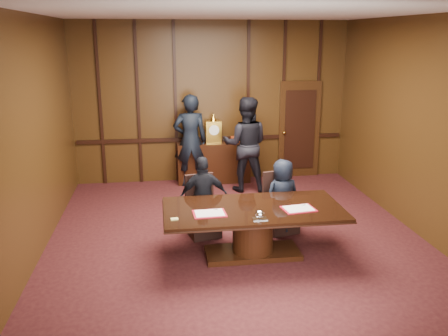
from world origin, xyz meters
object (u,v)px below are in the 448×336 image
Objects in this scene: conference_table at (253,224)px; sideboard at (214,161)px; signatory_right at (282,196)px; witness_left at (190,140)px; signatory_left at (204,197)px; witness_right at (246,144)px.

sideboard is at bearing 92.07° from conference_table.
sideboard is at bearing -88.27° from signatory_right.
signatory_right is at bearing 114.00° from witness_left.
witness_left is at bearing -93.31° from signatory_left.
signatory_left is at bearing -13.14° from signatory_right.
signatory_left is 1.30m from signatory_right.
witness_right is (0.59, -0.66, 0.50)m from sideboard.
witness_right is (0.46, 3.10, 0.48)m from conference_table.
conference_table is at bearing -87.93° from sideboard.
witness_right reaches higher than sideboard.
conference_table is 3.16m from witness_right.
witness_left is at bearing -162.97° from sideboard.
conference_table is (0.14, -3.76, 0.02)m from sideboard.
conference_table is 2.10× the size of signatory_right.
signatory_right is (1.30, 0.00, -0.05)m from signatory_left.
sideboard reaches higher than signatory_left.
sideboard is 1.28× the size of signatory_right.
signatory_left reaches higher than conference_table.
sideboard is at bearing -35.67° from witness_right.
signatory_left is at bearing 76.95° from witness_right.
sideboard reaches higher than conference_table.
witness_right reaches higher than signatory_left.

